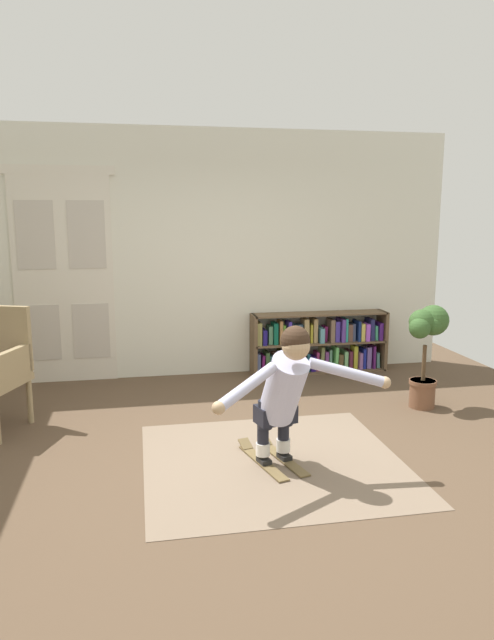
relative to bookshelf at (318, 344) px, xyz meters
name	(u,v)px	position (x,y,z in m)	size (l,w,h in m)	color
ground_plane	(243,460)	(-1.38, -2.39, -0.34)	(7.20, 7.20, 0.00)	brown
back_wall	(203,254)	(-1.38, 0.21, 1.11)	(6.00, 0.10, 2.90)	silver
double_door	(64,276)	(-2.97, 0.15, 0.89)	(1.22, 0.05, 2.45)	silver
rug	(273,462)	(-1.15, -2.48, -0.34)	(2.01, 1.91, 0.01)	#7C6956
bookshelf	(318,344)	(0.00, 0.00, 0.00)	(1.69, 0.30, 0.73)	brown
potted_plant	(427,340)	(0.66, -1.45, 0.34)	(0.45, 0.36, 1.03)	brown
skis_pair	(271,458)	(-1.16, -2.45, -0.32)	(0.44, 0.78, 0.07)	brown
person_skier	(285,387)	(-1.11, -2.65, 0.32)	(1.39, 0.82, 1.07)	white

